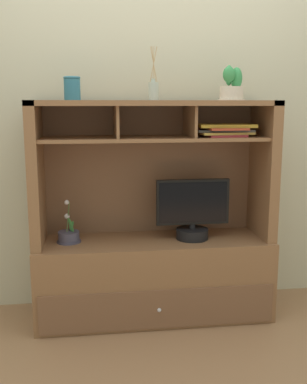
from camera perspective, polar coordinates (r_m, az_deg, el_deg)
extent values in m
cube|color=#976E4D|center=(2.99, 0.00, -15.02)|extent=(6.00, 6.00, 0.02)
cube|color=beige|center=(2.94, -0.69, 12.95)|extent=(6.00, 0.02, 2.80)
cube|color=brown|center=(2.88, 0.00, -10.48)|extent=(1.42, 0.46, 0.49)
cube|color=brown|center=(2.71, 0.69, -14.40)|extent=(1.36, 0.01, 0.23)
sphere|color=silver|center=(2.70, 0.73, -14.51)|extent=(0.02, 0.02, 0.02)
cube|color=brown|center=(2.71, -14.40, 2.20)|extent=(0.06, 0.40, 0.83)
cube|color=brown|center=(2.88, 13.51, 2.75)|extent=(0.06, 0.40, 0.83)
cube|color=brown|center=(2.90, -0.50, 2.81)|extent=(1.36, 0.02, 0.80)
cube|color=brown|center=(2.68, 0.00, 11.02)|extent=(1.42, 0.40, 0.03)
cube|color=brown|center=(2.69, 0.00, 6.68)|extent=(1.30, 0.36, 0.02)
cube|color=brown|center=(2.67, -4.67, 8.74)|extent=(0.02, 0.34, 0.18)
cube|color=brown|center=(2.72, 4.57, 8.79)|extent=(0.02, 0.34, 0.18)
cylinder|color=black|center=(2.81, 4.84, -5.19)|extent=(0.19, 0.19, 0.06)
cylinder|color=black|center=(2.79, 4.86, -4.28)|extent=(0.04, 0.04, 0.03)
cube|color=black|center=(2.76, 4.91, -1.23)|extent=(0.44, 0.03, 0.27)
cube|color=black|center=(2.74, 4.98, -1.30)|extent=(0.41, 0.00, 0.24)
cylinder|color=#444257|center=(2.77, -10.51, -5.52)|extent=(0.13, 0.13, 0.06)
cylinder|color=#444257|center=(2.78, -10.49, -6.09)|extent=(0.14, 0.14, 0.01)
cylinder|color=#4C6B38|center=(2.74, -10.60, -3.06)|extent=(0.03, 0.01, 0.18)
sphere|color=silver|center=(2.75, -10.74, -3.00)|extent=(0.03, 0.03, 0.03)
sphere|color=silver|center=(2.71, -10.77, -1.27)|extent=(0.03, 0.03, 0.03)
ellipsoid|color=#3F8840|center=(2.75, -10.20, -4.32)|extent=(0.05, 0.06, 0.12)
ellipsoid|color=#3F8840|center=(2.76, -10.19, -4.22)|extent=(0.04, 0.05, 0.07)
cube|color=#9F2E37|center=(2.75, 8.74, 7.01)|extent=(0.24, 0.22, 0.01)
cube|color=#B4903D|center=(2.76, 8.67, 7.30)|extent=(0.33, 0.25, 0.01)
cube|color=#3F3D3A|center=(2.76, 8.65, 7.58)|extent=(0.34, 0.20, 0.01)
cube|color=#B13F28|center=(2.75, 8.82, 7.84)|extent=(0.24, 0.25, 0.01)
cube|color=gold|center=(2.74, 9.02, 8.16)|extent=(0.33, 0.17, 0.02)
cylinder|color=#B1C1B5|center=(2.68, 0.01, 12.43)|extent=(0.06, 0.06, 0.10)
cylinder|color=#B1C1B5|center=(2.68, 0.01, 13.73)|extent=(0.03, 0.03, 0.02)
cylinder|color=tan|center=(2.69, 0.10, 15.63)|extent=(0.00, 0.04, 0.19)
cylinder|color=tan|center=(2.69, 0.06, 15.62)|extent=(0.04, 0.03, 0.19)
cylinder|color=tan|center=(2.69, -0.02, 15.62)|extent=(0.04, 0.01, 0.20)
cylinder|color=tan|center=(2.69, -0.07, 15.63)|extent=(0.01, 0.02, 0.20)
cylinder|color=tan|center=(2.69, -0.06, 15.63)|extent=(0.02, 0.04, 0.20)
cylinder|color=tan|center=(2.68, 0.00, 15.64)|extent=(0.04, 0.01, 0.20)
cylinder|color=tan|center=(2.69, 0.08, 15.63)|extent=(0.03, 0.02, 0.20)
cylinder|color=beige|center=(2.78, 9.70, 12.01)|extent=(0.14, 0.14, 0.08)
cylinder|color=beige|center=(2.78, 9.67, 11.26)|extent=(0.16, 0.16, 0.01)
ellipsoid|color=#348C4C|center=(2.79, 10.32, 13.76)|extent=(0.07, 0.08, 0.13)
ellipsoid|color=#348C4C|center=(2.81, 9.39, 14.15)|extent=(0.04, 0.05, 0.12)
ellipsoid|color=#348C4C|center=(2.75, 9.38, 14.24)|extent=(0.07, 0.05, 0.09)
cylinder|color=#2C6B85|center=(2.68, -10.10, 12.44)|extent=(0.09, 0.09, 0.12)
torus|color=#2C6B85|center=(2.68, -10.15, 13.85)|extent=(0.10, 0.10, 0.01)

